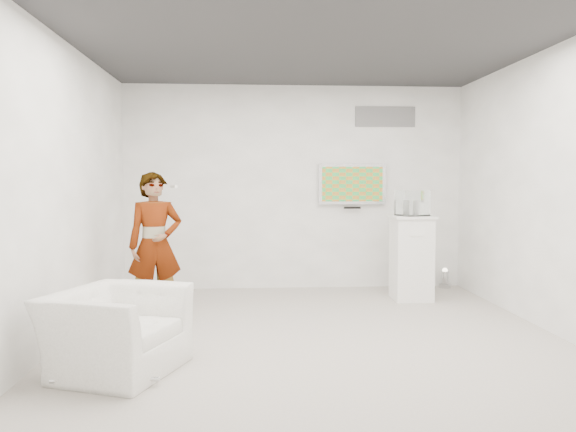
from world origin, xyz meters
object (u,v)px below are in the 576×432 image
object	(u,v)px
person	(155,245)
pedestal	(411,258)
tv	(352,184)
armchair	(116,331)
floor_uplight	(445,278)

from	to	relation	value
person	pedestal	bearing A→B (deg)	-3.45
tv	person	size ratio (longest dim) A/B	0.59
armchair	floor_uplight	world-z (taller)	armchair
tv	floor_uplight	bearing A→B (deg)	-4.19
person	pedestal	xyz separation A→B (m)	(3.26, 0.82, -0.28)
tv	armchair	xyz separation A→B (m)	(-2.62, -3.56, -1.21)
person	armchair	xyz separation A→B (m)	(-0.02, -1.86, -0.51)
pedestal	person	bearing A→B (deg)	-165.90
armchair	tv	bearing A→B (deg)	-15.85
pedestal	tv	bearing A→B (deg)	126.70
person	armchair	bearing A→B (deg)	-108.04
tv	armchair	bearing A→B (deg)	-126.41
person	pedestal	distance (m)	3.38
armchair	floor_uplight	distance (m)	5.30
person	floor_uplight	bearing A→B (deg)	4.21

